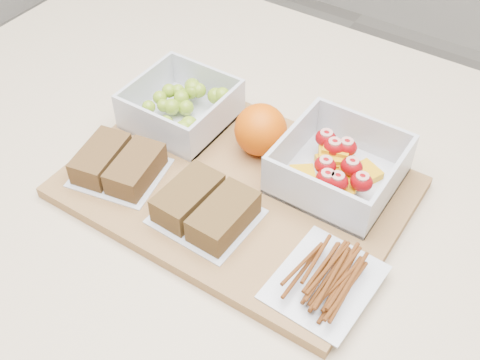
{
  "coord_description": "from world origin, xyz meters",
  "views": [
    {
      "loc": [
        0.28,
        -0.45,
        1.47
      ],
      "look_at": [
        -0.02,
        0.0,
        0.93
      ],
      "focal_mm": 45.0,
      "sensor_mm": 36.0,
      "label": 1
    }
  ],
  "objects_px": {
    "sandwich_bag_center": "(206,208)",
    "pretzel_bag": "(326,275)",
    "sandwich_bag_left": "(118,164)",
    "cutting_board": "(236,187)",
    "orange": "(261,130)",
    "fruit_container": "(338,168)",
    "grape_container": "(183,106)"
  },
  "relations": [
    {
      "from": "cutting_board",
      "to": "fruit_container",
      "type": "xyz_separation_m",
      "value": [
        0.11,
        0.07,
        0.03
      ]
    },
    {
      "from": "sandwich_bag_center",
      "to": "pretzel_bag",
      "type": "relative_size",
      "value": 0.92
    },
    {
      "from": "fruit_container",
      "to": "sandwich_bag_left",
      "type": "relative_size",
      "value": 1.12
    },
    {
      "from": "cutting_board",
      "to": "sandwich_bag_left",
      "type": "xyz_separation_m",
      "value": [
        -0.14,
        -0.07,
        0.02
      ]
    },
    {
      "from": "grape_container",
      "to": "pretzel_bag",
      "type": "distance_m",
      "value": 0.33
    },
    {
      "from": "orange",
      "to": "sandwich_bag_left",
      "type": "distance_m",
      "value": 0.19
    },
    {
      "from": "orange",
      "to": "pretzel_bag",
      "type": "xyz_separation_m",
      "value": [
        0.18,
        -0.15,
        -0.02
      ]
    },
    {
      "from": "orange",
      "to": "sandwich_bag_left",
      "type": "relative_size",
      "value": 0.55
    },
    {
      "from": "cutting_board",
      "to": "orange",
      "type": "bearing_deg",
      "value": 96.68
    },
    {
      "from": "fruit_container",
      "to": "pretzel_bag",
      "type": "xyz_separation_m",
      "value": [
        0.06,
        -0.15,
        -0.01
      ]
    },
    {
      "from": "orange",
      "to": "pretzel_bag",
      "type": "relative_size",
      "value": 0.54
    },
    {
      "from": "orange",
      "to": "grape_container",
      "type": "bearing_deg",
      "value": -177.7
    },
    {
      "from": "pretzel_bag",
      "to": "orange",
      "type": "bearing_deg",
      "value": 140.41
    },
    {
      "from": "grape_container",
      "to": "orange",
      "type": "relative_size",
      "value": 1.87
    },
    {
      "from": "sandwich_bag_left",
      "to": "sandwich_bag_center",
      "type": "bearing_deg",
      "value": 0.13
    },
    {
      "from": "fruit_container",
      "to": "sandwich_bag_center",
      "type": "distance_m",
      "value": 0.18
    },
    {
      "from": "sandwich_bag_left",
      "to": "pretzel_bag",
      "type": "relative_size",
      "value": 0.98
    },
    {
      "from": "pretzel_bag",
      "to": "fruit_container",
      "type": "bearing_deg",
      "value": 112.49
    },
    {
      "from": "fruit_container",
      "to": "orange",
      "type": "bearing_deg",
      "value": -178.54
    },
    {
      "from": "grape_container",
      "to": "sandwich_bag_left",
      "type": "height_order",
      "value": "grape_container"
    },
    {
      "from": "cutting_board",
      "to": "sandwich_bag_left",
      "type": "relative_size",
      "value": 3.27
    },
    {
      "from": "grape_container",
      "to": "fruit_container",
      "type": "xyz_separation_m",
      "value": [
        0.24,
        0.01,
        -0.0
      ]
    },
    {
      "from": "sandwich_bag_left",
      "to": "pretzel_bag",
      "type": "bearing_deg",
      "value": -0.99
    },
    {
      "from": "grape_container",
      "to": "sandwich_bag_center",
      "type": "xyz_separation_m",
      "value": [
        0.14,
        -0.14,
        -0.01
      ]
    },
    {
      "from": "cutting_board",
      "to": "pretzel_bag",
      "type": "height_order",
      "value": "pretzel_bag"
    },
    {
      "from": "sandwich_bag_center",
      "to": "pretzel_bag",
      "type": "xyz_separation_m",
      "value": [
        0.17,
        -0.01,
        -0.0
      ]
    },
    {
      "from": "cutting_board",
      "to": "grape_container",
      "type": "xyz_separation_m",
      "value": [
        -0.13,
        0.07,
        0.03
      ]
    },
    {
      "from": "sandwich_bag_left",
      "to": "sandwich_bag_center",
      "type": "xyz_separation_m",
      "value": [
        0.14,
        0.0,
        0.0
      ]
    },
    {
      "from": "sandwich_bag_left",
      "to": "sandwich_bag_center",
      "type": "relative_size",
      "value": 1.07
    },
    {
      "from": "sandwich_bag_left",
      "to": "sandwich_bag_center",
      "type": "height_order",
      "value": "sandwich_bag_center"
    },
    {
      "from": "cutting_board",
      "to": "sandwich_bag_center",
      "type": "height_order",
      "value": "sandwich_bag_center"
    },
    {
      "from": "grape_container",
      "to": "fruit_container",
      "type": "height_order",
      "value": "fruit_container"
    }
  ]
}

